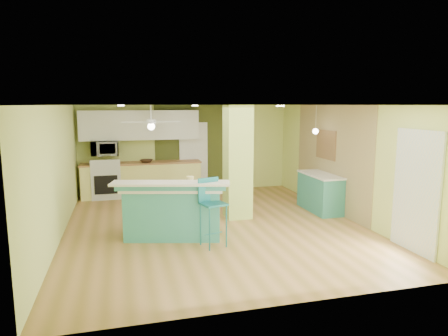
{
  "coord_description": "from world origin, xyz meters",
  "views": [
    {
      "loc": [
        -1.85,
        -7.86,
        2.51
      ],
      "look_at": [
        0.31,
        0.4,
        1.15
      ],
      "focal_mm": 32.0,
      "sensor_mm": 36.0,
      "label": 1
    }
  ],
  "objects": [
    {
      "name": "floor",
      "position": [
        0.0,
        0.0,
        -0.01
      ],
      "size": [
        6.0,
        7.0,
        0.01
      ],
      "primitive_type": "cube",
      "color": "olive",
      "rests_on": "ground"
    },
    {
      "name": "ceiling",
      "position": [
        0.0,
        0.0,
        2.5
      ],
      "size": [
        6.0,
        7.0,
        0.01
      ],
      "primitive_type": "cube",
      "color": "white",
      "rests_on": "wall_back"
    },
    {
      "name": "wall_back",
      "position": [
        0.0,
        3.5,
        1.25
      ],
      "size": [
        6.0,
        0.01,
        2.5
      ],
      "primitive_type": "cube",
      "color": "#D6E57B",
      "rests_on": "floor"
    },
    {
      "name": "wall_front",
      "position": [
        0.0,
        -3.5,
        1.25
      ],
      "size": [
        6.0,
        0.01,
        2.5
      ],
      "primitive_type": "cube",
      "color": "#D6E57B",
      "rests_on": "floor"
    },
    {
      "name": "wall_left",
      "position": [
        -3.0,
        0.0,
        1.25
      ],
      "size": [
        0.01,
        7.0,
        2.5
      ],
      "primitive_type": "cube",
      "color": "#D6E57B",
      "rests_on": "floor"
    },
    {
      "name": "wall_right",
      "position": [
        3.0,
        0.0,
        1.25
      ],
      "size": [
        0.01,
        7.0,
        2.5
      ],
      "primitive_type": "cube",
      "color": "#D6E57B",
      "rests_on": "floor"
    },
    {
      "name": "wood_panel",
      "position": [
        2.99,
        0.6,
        1.25
      ],
      "size": [
        0.02,
        3.4,
        2.5
      ],
      "primitive_type": "cube",
      "color": "#927D53",
      "rests_on": "floor"
    },
    {
      "name": "olive_accent",
      "position": [
        0.2,
        3.49,
        1.25
      ],
      "size": [
        2.2,
        0.02,
        2.5
      ],
      "primitive_type": "cube",
      "color": "#434B1E",
      "rests_on": "floor"
    },
    {
      "name": "interior_door",
      "position": [
        0.2,
        3.46,
        1.0
      ],
      "size": [
        0.82,
        0.05,
        2.0
      ],
      "primitive_type": "cube",
      "color": "white",
      "rests_on": "floor"
    },
    {
      "name": "french_door",
      "position": [
        2.97,
        -2.3,
        1.05
      ],
      "size": [
        0.04,
        1.08,
        2.1
      ],
      "primitive_type": "cube",
      "color": "white",
      "rests_on": "floor"
    },
    {
      "name": "column",
      "position": [
        0.65,
        0.5,
        1.25
      ],
      "size": [
        0.55,
        0.55,
        2.5
      ],
      "primitive_type": "cube",
      "color": "#BCD663",
      "rests_on": "floor"
    },
    {
      "name": "kitchen_run",
      "position": [
        -1.3,
        3.2,
        0.47
      ],
      "size": [
        3.25,
        0.63,
        0.94
      ],
      "color": "#EEE77C",
      "rests_on": "floor"
    },
    {
      "name": "stove",
      "position": [
        -2.25,
        3.19,
        0.46
      ],
      "size": [
        0.76,
        0.66,
        1.08
      ],
      "color": "silver",
      "rests_on": "floor"
    },
    {
      "name": "upper_cabinets",
      "position": [
        -1.3,
        3.32,
        1.95
      ],
      "size": [
        3.2,
        0.34,
        0.8
      ],
      "primitive_type": "cube",
      "color": "white",
      "rests_on": "wall_back"
    },
    {
      "name": "microwave",
      "position": [
        -2.25,
        3.2,
        1.35
      ],
      "size": [
        0.7,
        0.48,
        0.39
      ],
      "primitive_type": "imported",
      "color": "silver",
      "rests_on": "wall_back"
    },
    {
      "name": "ceiling_fan",
      "position": [
        -1.1,
        2.0,
        2.08
      ],
      "size": [
        1.41,
        1.41,
        0.61
      ],
      "color": "white",
      "rests_on": "ceiling"
    },
    {
      "name": "pendant_lamp",
      "position": [
        2.65,
        0.75,
        1.88
      ],
      "size": [
        0.14,
        0.14,
        0.69
      ],
      "color": "silver",
      "rests_on": "ceiling"
    },
    {
      "name": "wall_decor",
      "position": [
        2.96,
        0.8,
        1.55
      ],
      "size": [
        0.03,
        0.9,
        0.7
      ],
      "primitive_type": "cube",
      "color": "brown",
      "rests_on": "wood_panel"
    },
    {
      "name": "peninsula",
      "position": [
        -0.91,
        -0.45,
        0.52
      ],
      "size": [
        2.21,
        1.58,
        1.13
      ],
      "rotation": [
        0.0,
        0.0,
        -0.25
      ],
      "color": "teal",
      "rests_on": "floor"
    },
    {
      "name": "bar_stool",
      "position": [
        -0.32,
        -1.12,
        0.82
      ],
      "size": [
        0.5,
        0.5,
        1.22
      ],
      "rotation": [
        0.0,
        0.0,
        0.28
      ],
      "color": "#1C6F80",
      "rests_on": "floor"
    },
    {
      "name": "side_counter",
      "position": [
        2.7,
        0.51,
        0.45
      ],
      "size": [
        0.59,
        1.38,
        0.89
      ],
      "color": "teal",
      "rests_on": "floor"
    },
    {
      "name": "fruit_bowl",
      "position": [
        -1.17,
        3.1,
        0.98
      ],
      "size": [
        0.43,
        0.43,
        0.08
      ],
      "primitive_type": "imported",
      "rotation": [
        0.0,
        0.0,
        -0.37
      ],
      "color": "#372316",
      "rests_on": "kitchen_run"
    },
    {
      "name": "canister",
      "position": [
        -0.59,
        -0.53,
        1.08
      ],
      "size": [
        0.13,
        0.13,
        0.18
      ],
      "primitive_type": "cylinder",
      "color": "yellow",
      "rests_on": "peninsula"
    }
  ]
}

